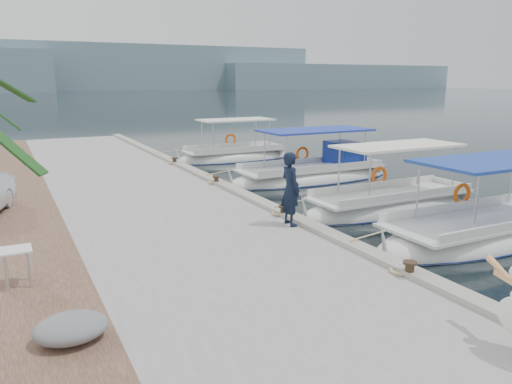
% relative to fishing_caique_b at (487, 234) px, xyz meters
% --- Properties ---
extents(ground, '(400.00, 400.00, 0.00)m').
position_rel_fishing_caique_b_xyz_m(ground, '(-4.45, 1.49, -0.12)').
color(ground, black).
rests_on(ground, ground).
extents(concrete_quay, '(6.00, 40.00, 0.50)m').
position_rel_fishing_caique_b_xyz_m(concrete_quay, '(-7.45, 6.49, 0.13)').
color(concrete_quay, gray).
rests_on(concrete_quay, ground).
extents(quay_curb, '(0.44, 40.00, 0.12)m').
position_rel_fishing_caique_b_xyz_m(quay_curb, '(-4.67, 6.49, 0.44)').
color(quay_curb, gray).
rests_on(quay_curb, concrete_quay).
extents(distant_hills, '(330.00, 60.00, 18.00)m').
position_rel_fishing_caique_b_xyz_m(distant_hills, '(25.16, 202.99, 7.49)').
color(distant_hills, slate).
rests_on(distant_hills, ground).
extents(fishing_caique_b, '(7.72, 2.58, 2.83)m').
position_rel_fishing_caique_b_xyz_m(fishing_caique_b, '(0.00, 0.00, 0.00)').
color(fishing_caique_b, silver).
rests_on(fishing_caique_b, ground).
extents(fishing_caique_c, '(7.19, 2.13, 2.83)m').
position_rel_fishing_caique_b_xyz_m(fishing_caique_c, '(-0.27, 3.59, 0.00)').
color(fishing_caique_c, silver).
rests_on(fishing_caique_c, ground).
extents(fishing_caique_d, '(8.02, 2.51, 2.83)m').
position_rel_fishing_caique_b_xyz_m(fishing_caique_d, '(0.26, 9.18, 0.06)').
color(fishing_caique_d, silver).
rests_on(fishing_caique_d, ground).
extents(fishing_caique_e, '(6.65, 2.21, 2.83)m').
position_rel_fishing_caique_b_xyz_m(fishing_caique_e, '(-0.53, 15.87, 0.00)').
color(fishing_caique_e, silver).
rests_on(fishing_caique_e, ground).
extents(mooring_bollards, '(0.28, 20.28, 0.33)m').
position_rel_fishing_caique_b_xyz_m(mooring_bollards, '(-4.80, 2.99, 0.57)').
color(mooring_bollards, black).
rests_on(mooring_bollards, concrete_quay).
extents(fisherman, '(0.49, 0.73, 1.98)m').
position_rel_fishing_caique_b_xyz_m(fisherman, '(-5.05, 2.20, 1.36)').
color(fisherman, black).
rests_on(fisherman, concrete_quay).
extents(tarp_bundle, '(1.10, 0.90, 0.40)m').
position_rel_fishing_caique_b_xyz_m(tarp_bundle, '(-11.10, -1.56, 0.58)').
color(tarp_bundle, slate).
rests_on(tarp_bundle, cobblestone_strip).
extents(folding_table, '(0.55, 0.55, 0.73)m').
position_rel_fishing_caique_b_xyz_m(folding_table, '(-11.72, 1.05, 0.90)').
color(folding_table, silver).
rests_on(folding_table, cobblestone_strip).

